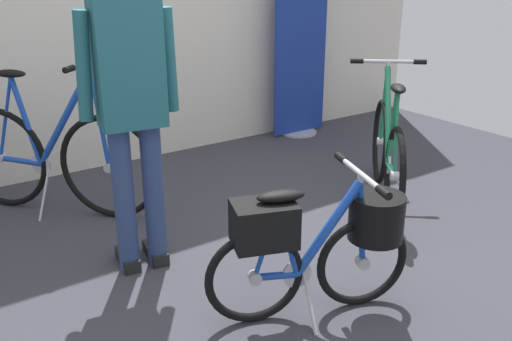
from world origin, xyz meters
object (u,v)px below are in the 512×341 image
object	(u,v)px
floor_banner_stand	(300,65)
folding_bike_foreground	(321,239)
visitor_near_wall	(131,97)
display_bike_left	(53,157)
display_bike_right	(387,151)

from	to	relation	value
floor_banner_stand	folding_bike_foreground	distance (m)	2.99
floor_banner_stand	folding_bike_foreground	world-z (taller)	floor_banner_stand
floor_banner_stand	folding_bike_foreground	bearing A→B (deg)	-127.16
folding_bike_foreground	visitor_near_wall	world-z (taller)	visitor_near_wall
floor_banner_stand	folding_bike_foreground	xyz separation A→B (m)	(-1.80, -2.37, -0.29)
display_bike_left	visitor_near_wall	world-z (taller)	visitor_near_wall
display_bike_left	visitor_near_wall	distance (m)	1.16
floor_banner_stand	display_bike_right	xyz separation A→B (m)	(-0.53, -1.62, -0.32)
folding_bike_foreground	display_bike_left	distance (m)	2.00
folding_bike_foreground	display_bike_right	size ratio (longest dim) A/B	0.89
visitor_near_wall	floor_banner_stand	bearing A→B (deg)	32.94
folding_bike_foreground	floor_banner_stand	bearing A→B (deg)	52.84
display_bike_left	display_bike_right	world-z (taller)	display_bike_left
folding_bike_foreground	display_bike_left	size ratio (longest dim) A/B	0.83
visitor_near_wall	display_bike_right	bearing A→B (deg)	-3.91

